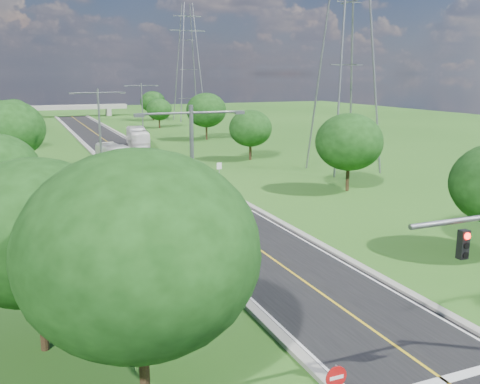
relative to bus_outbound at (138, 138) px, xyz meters
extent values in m
plane|color=#234F16|center=(-3.20, -9.42, -1.67)|extent=(260.00, 260.00, 0.00)
cube|color=black|center=(-3.20, -3.42, -1.64)|extent=(8.00, 150.00, 0.06)
cube|color=gray|center=(-7.45, -3.42, -1.56)|extent=(0.50, 150.00, 0.22)
cube|color=gray|center=(1.05, -3.42, -1.56)|extent=(0.50, 150.00, 0.22)
cube|color=black|center=(-3.40, -70.42, 4.03)|extent=(0.35, 0.28, 1.05)
cylinder|color=#FF140C|center=(-3.40, -70.58, 4.38)|extent=(0.24, 0.06, 0.24)
cylinder|color=#B20F0F|center=(-8.80, -70.95, 0.43)|extent=(0.76, 0.05, 0.76)
cube|color=white|center=(-8.80, -70.98, 0.43)|extent=(0.50, 0.02, 0.12)
cylinder|color=slate|center=(2.00, -31.42, -0.47)|extent=(0.08, 0.08, 2.40)
cube|color=white|center=(2.00, -31.45, 0.33)|extent=(0.55, 0.04, 0.70)
cube|color=gray|center=(-13.20, 70.58, -0.67)|extent=(1.20, 3.00, 2.00)
cube|color=gray|center=(6.80, 70.58, -0.67)|extent=(1.20, 3.00, 2.00)
cube|color=gray|center=(-3.20, 70.58, 0.93)|extent=(30.00, 3.00, 1.20)
cylinder|color=slate|center=(-9.20, -57.42, 3.33)|extent=(0.22, 0.22, 10.00)
cylinder|color=slate|center=(-10.60, -57.42, 7.93)|extent=(2.80, 0.12, 0.12)
cylinder|color=slate|center=(-7.80, -57.42, 7.93)|extent=(2.80, 0.12, 0.12)
cube|color=slate|center=(-11.90, -57.42, 7.88)|extent=(0.50, 0.25, 0.18)
cube|color=slate|center=(-6.50, -57.42, 7.88)|extent=(0.50, 0.25, 0.18)
cylinder|color=slate|center=(-9.20, -24.42, 3.33)|extent=(0.22, 0.22, 10.00)
cylinder|color=slate|center=(-10.60, -24.42, 7.93)|extent=(2.80, 0.12, 0.12)
cylinder|color=slate|center=(-7.80, -24.42, 7.93)|extent=(2.80, 0.12, 0.12)
cube|color=slate|center=(-11.90, -24.42, 7.88)|extent=(0.50, 0.25, 0.18)
cube|color=slate|center=(-6.50, -24.42, 7.88)|extent=(0.50, 0.25, 0.18)
cylinder|color=slate|center=(2.80, 8.58, 3.33)|extent=(0.22, 0.22, 10.00)
cylinder|color=slate|center=(1.40, 8.58, 7.93)|extent=(2.80, 0.12, 0.12)
cylinder|color=slate|center=(4.20, 8.58, 7.93)|extent=(2.80, 0.12, 0.12)
cube|color=slate|center=(0.10, 8.58, 7.88)|extent=(0.50, 0.25, 0.18)
cube|color=slate|center=(5.50, 8.58, 7.88)|extent=(0.50, 0.25, 0.18)
cube|color=slate|center=(22.80, 45.58, 20.17)|extent=(9.00, 0.25, 0.25)
cube|color=slate|center=(22.80, 45.58, 23.53)|extent=(7.00, 0.25, 0.25)
cylinder|color=black|center=(-17.20, -61.42, -0.14)|extent=(0.36, 0.36, 3.06)
ellipsoid|color=black|center=(-17.20, -61.42, 3.60)|extent=(7.14, 7.14, 6.07)
cylinder|color=black|center=(-19.20, -41.42, -0.32)|extent=(0.36, 0.36, 2.70)
cylinder|color=black|center=(-18.20, -19.42, -0.05)|extent=(0.36, 0.36, 3.24)
ellipsoid|color=black|center=(-18.20, -19.42, 3.91)|extent=(7.56, 7.56, 6.43)
cylinder|color=black|center=(-17.70, 28.58, -0.41)|extent=(0.36, 0.36, 2.52)
ellipsoid|color=black|center=(-17.70, 28.58, 2.67)|extent=(5.88, 5.88, 5.00)
cylinder|color=black|center=(-14.20, -67.42, 0.04)|extent=(0.36, 0.36, 3.42)
ellipsoid|color=black|center=(-14.20, -67.42, 4.22)|extent=(7.98, 7.98, 6.78)
cylinder|color=black|center=(12.80, -39.42, -0.23)|extent=(0.36, 0.36, 2.88)
ellipsoid|color=black|center=(12.80, -39.42, 3.29)|extent=(6.72, 6.72, 5.71)
cylinder|color=black|center=(11.80, -17.42, -0.41)|extent=(0.36, 0.36, 2.52)
ellipsoid|color=black|center=(11.80, -17.42, 2.67)|extent=(5.88, 5.88, 5.00)
cylinder|color=black|center=(13.80, 6.58, -0.14)|extent=(0.36, 0.36, 3.06)
ellipsoid|color=black|center=(13.80, 6.58, 3.60)|extent=(7.14, 7.14, 6.07)
cylinder|color=black|center=(11.30, 30.58, -0.50)|extent=(0.36, 0.36, 2.34)
ellipsoid|color=black|center=(11.30, 30.58, 2.36)|extent=(5.46, 5.46, 4.64)
cylinder|color=black|center=(14.80, 50.58, -0.32)|extent=(0.36, 0.36, 2.70)
ellipsoid|color=black|center=(14.80, 50.58, 2.98)|extent=(6.30, 6.30, 5.36)
imported|color=white|center=(0.00, 0.00, 0.00)|extent=(4.09, 11.78, 3.21)
imported|color=white|center=(-6.40, -17.18, -0.17)|extent=(3.71, 10.56, 2.88)
camera|label=1|loc=(-17.55, -83.93, 9.89)|focal=40.00mm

